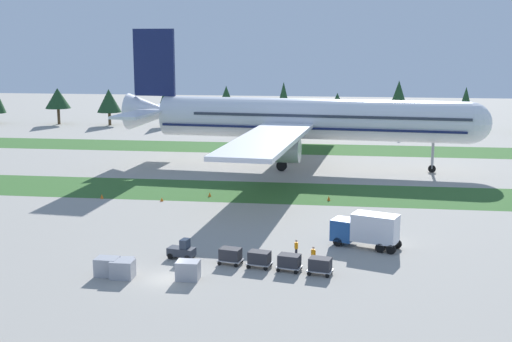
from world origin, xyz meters
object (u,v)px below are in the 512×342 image
(airliner, at_px, (301,119))
(taxiway_marker_1, at_px, (102,196))
(uld_container_3, at_px, (188,270))
(taxiway_marker_3, at_px, (329,198))
(cargo_dolly_third, at_px, (289,261))
(ground_crew_marshaller, at_px, (296,248))
(baggage_tug, at_px, (182,250))
(cargo_dolly_fourth, at_px, (320,265))
(taxiway_marker_0, at_px, (162,199))
(ground_crew_loader, at_px, (313,255))
(uld_container_2, at_px, (123,269))
(taxiway_marker_2, at_px, (210,194))
(uld_container_0, at_px, (107,267))
(uld_container_1, at_px, (123,267))
(catering_truck, at_px, (366,229))
(cargo_dolly_second, at_px, (259,258))
(cargo_dolly_lead, at_px, (230,255))

(airliner, bearing_deg, taxiway_marker_1, -38.06)
(uld_container_3, bearing_deg, taxiway_marker_3, 70.26)
(cargo_dolly_third, bearing_deg, ground_crew_marshaller, 7.56)
(baggage_tug, bearing_deg, cargo_dolly_fourth, -90.00)
(cargo_dolly_fourth, relative_size, taxiway_marker_0, 4.92)
(baggage_tug, xyz_separation_m, ground_crew_loader, (12.67, -0.07, 0.13))
(uld_container_2, xyz_separation_m, taxiway_marker_2, (1.29, 32.55, -0.51))
(taxiway_marker_2, xyz_separation_m, taxiway_marker_3, (16.02, -0.23, 0.04))
(airliner, distance_m, taxiway_marker_0, 32.31)
(uld_container_0, relative_size, taxiway_marker_2, 3.32)
(baggage_tug, relative_size, taxiway_marker_2, 4.67)
(uld_container_2, bearing_deg, uld_container_3, 3.92)
(uld_container_1, height_order, uld_container_2, uld_container_2)
(taxiway_marker_1, height_order, taxiway_marker_3, taxiway_marker_3)
(cargo_dolly_third, xyz_separation_m, ground_crew_loader, (2.08, 2.16, 0.03))
(uld_container_2, distance_m, taxiway_marker_3, 36.67)
(catering_truck, relative_size, taxiway_marker_3, 10.81)
(cargo_dolly_second, height_order, taxiway_marker_2, cargo_dolly_second)
(airliner, xyz_separation_m, cargo_dolly_fourth, (5.48, -52.60, -7.20))
(baggage_tug, distance_m, uld_container_0, 7.87)
(taxiway_marker_1, bearing_deg, uld_container_1, -66.48)
(ground_crew_loader, bearing_deg, cargo_dolly_second, -122.91)
(taxiway_marker_1, bearing_deg, cargo_dolly_lead, -48.55)
(baggage_tug, xyz_separation_m, uld_container_3, (1.92, -5.66, 0.03))
(cargo_dolly_fourth, bearing_deg, uld_container_0, 110.23)
(taxiway_marker_2, bearing_deg, taxiway_marker_0, -148.53)
(taxiway_marker_3, bearing_deg, uld_container_3, -109.74)
(baggage_tug, xyz_separation_m, ground_crew_marshaller, (10.91, 1.94, 0.13))
(cargo_dolly_third, bearing_deg, taxiway_marker_0, 48.79)
(catering_truck, xyz_separation_m, ground_crew_marshaller, (-6.81, -4.08, -1.01))
(ground_crew_marshaller, relative_size, taxiway_marker_3, 2.57)
(ground_crew_marshaller, relative_size, taxiway_marker_2, 2.89)
(uld_container_0, relative_size, taxiway_marker_3, 2.95)
(ground_crew_marshaller, bearing_deg, taxiway_marker_3, -173.06)
(uld_container_1, xyz_separation_m, uld_container_2, (0.22, -0.70, 0.04))
(taxiway_marker_0, bearing_deg, catering_truck, -33.08)
(cargo_dolly_third, bearing_deg, taxiway_marker_1, 58.66)
(airliner, height_order, uld_container_2, airliner)
(cargo_dolly_fourth, relative_size, taxiway_marker_1, 4.16)
(cargo_dolly_third, height_order, uld_container_2, uld_container_2)
(cargo_dolly_fourth, distance_m, taxiway_marker_2, 33.44)
(cargo_dolly_third, height_order, taxiway_marker_1, cargo_dolly_third)
(cargo_dolly_third, xyz_separation_m, uld_container_3, (-8.67, -3.43, -0.08))
(cargo_dolly_fourth, relative_size, ground_crew_marshaller, 1.41)
(uld_container_2, height_order, taxiway_marker_1, uld_container_2)
(uld_container_2, height_order, taxiway_marker_2, uld_container_2)
(uld_container_2, bearing_deg, taxiway_marker_3, 61.83)
(uld_container_1, relative_size, taxiway_marker_0, 4.00)
(cargo_dolly_fourth, distance_m, ground_crew_marshaller, 5.40)
(baggage_tug, bearing_deg, cargo_dolly_lead, -90.00)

